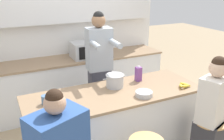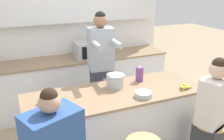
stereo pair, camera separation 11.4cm
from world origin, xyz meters
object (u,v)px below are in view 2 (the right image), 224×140
object	(u,v)px
fruit_bowl	(143,94)
banana_bunch	(185,87)
microwave	(91,49)
cooking_pot	(115,81)
coffee_cup_near	(45,98)
kitchen_island	(114,125)
person_cooking	(101,74)
juice_carton	(139,74)
person_seated_near	(210,124)

from	to	relation	value
fruit_bowl	banana_bunch	size ratio (longest dim) A/B	1.04
microwave	fruit_bowl	bearing A→B (deg)	-89.04
cooking_pot	microwave	size ratio (longest dim) A/B	0.56
coffee_cup_near	microwave	size ratio (longest dim) A/B	0.21
kitchen_island	cooking_pot	xyz separation A→B (m)	(0.07, 0.14, 0.52)
person_cooking	juice_carton	bearing A→B (deg)	-47.08
kitchen_island	cooking_pot	size ratio (longest dim) A/B	6.71
person_cooking	microwave	distance (m)	0.85
coffee_cup_near	cooking_pot	bearing A→B (deg)	5.48
person_seated_near	fruit_bowl	size ratio (longest dim) A/B	7.25
kitchen_island	person_cooking	xyz separation A→B (m)	(0.08, 0.64, 0.43)
person_cooking	coffee_cup_near	distance (m)	1.04
person_seated_near	cooking_pot	size ratio (longest dim) A/B	4.50
kitchen_island	banana_bunch	size ratio (longest dim) A/B	11.22
kitchen_island	fruit_bowl	bearing A→B (deg)	-43.33
person_seated_near	banana_bunch	bearing A→B (deg)	73.78
coffee_cup_near	banana_bunch	size ratio (longest dim) A/B	0.63
kitchen_island	microwave	world-z (taller)	microwave
banana_bunch	juice_carton	bearing A→B (deg)	131.80
coffee_cup_near	banana_bunch	xyz separation A→B (m)	(1.60, -0.30, -0.02)
person_cooking	fruit_bowl	world-z (taller)	person_cooking
kitchen_island	microwave	size ratio (longest dim) A/B	3.79
kitchen_island	microwave	xyz separation A→B (m)	(0.22, 1.46, 0.57)
cooking_pot	fruit_bowl	bearing A→B (deg)	-64.45
microwave	person_seated_near	bearing A→B (deg)	-74.05
fruit_bowl	microwave	distance (m)	1.70
banana_bunch	coffee_cup_near	bearing A→B (deg)	169.43
microwave	person_cooking	bearing A→B (deg)	-99.68
juice_carton	microwave	bearing A→B (deg)	99.41
person_seated_near	coffee_cup_near	bearing A→B (deg)	136.62
cooking_pot	banana_bunch	size ratio (longest dim) A/B	1.67
person_seated_near	coffee_cup_near	size ratio (longest dim) A/B	12.04
cooking_pot	juice_carton	world-z (taller)	juice_carton
kitchen_island	cooking_pot	bearing A→B (deg)	63.73
person_cooking	person_seated_near	size ratio (longest dim) A/B	1.25
banana_bunch	cooking_pot	bearing A→B (deg)	152.98
person_seated_near	person_cooking	bearing A→B (deg)	101.06
cooking_pot	microwave	distance (m)	1.33
person_cooking	kitchen_island	bearing A→B (deg)	-92.37
person_cooking	microwave	bearing A→B (deg)	84.96
kitchen_island	juice_carton	size ratio (longest dim) A/B	10.41
kitchen_island	coffee_cup_near	distance (m)	0.92
cooking_pot	microwave	world-z (taller)	microwave
kitchen_island	cooking_pot	world-z (taller)	cooking_pot
cooking_pot	coffee_cup_near	bearing A→B (deg)	-174.52
person_seated_near	coffee_cup_near	distance (m)	1.80
cooking_pot	coffee_cup_near	xyz separation A→B (m)	(-0.85, -0.08, -0.03)
person_seated_near	microwave	bearing A→B (deg)	87.21
person_cooking	banana_bunch	size ratio (longest dim) A/B	9.38
person_seated_near	banana_bunch	xyz separation A→B (m)	(-0.02, 0.44, 0.27)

